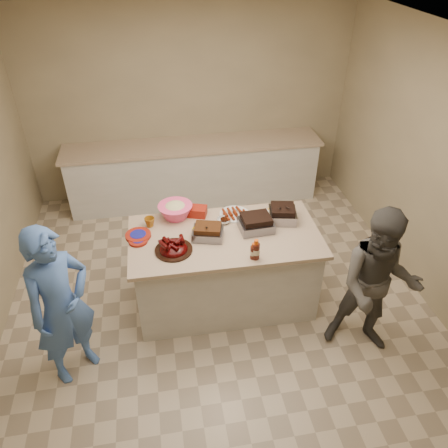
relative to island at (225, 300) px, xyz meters
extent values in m
cube|color=#47230F|center=(-0.17, -0.01, 0.90)|extent=(0.34, 0.29, 0.09)
cube|color=black|center=(0.32, 0.05, 0.90)|extent=(0.34, 0.29, 0.10)
cube|color=gray|center=(0.63, 0.16, 0.90)|extent=(0.33, 0.33, 0.11)
cylinder|color=silver|center=(0.16, 0.34, 0.90)|extent=(0.36, 0.36, 0.05)
cube|color=yellow|center=(0.65, 0.25, 0.90)|extent=(0.31, 0.25, 0.07)
cylinder|color=#43160D|center=(0.22, -0.40, 0.90)|extent=(0.07, 0.07, 0.21)
cylinder|color=#43160D|center=(0.19, -0.40, 0.90)|extent=(0.06, 0.06, 0.17)
cylinder|color=gold|center=(-0.30, 0.04, 0.90)|extent=(0.04, 0.04, 0.12)
imported|color=silver|center=(0.03, 0.22, 0.90)|extent=(0.14, 0.05, 0.14)
cylinder|color=maroon|center=(-0.85, 0.12, 0.90)|extent=(0.26, 0.26, 0.03)
cylinder|color=maroon|center=(-0.85, 0.03, 0.90)|extent=(0.18, 0.18, 0.03)
imported|color=#945C13|center=(-0.72, 0.28, 0.90)|extent=(0.11, 0.10, 0.11)
cube|color=maroon|center=(-0.22, 0.40, 0.90)|extent=(0.23, 0.20, 0.10)
imported|color=#4973C2|center=(-1.51, -0.62, 0.00)|extent=(1.47, 1.59, 0.38)
imported|color=#53504B|center=(1.25, -0.81, 0.00)|extent=(1.25, 1.72, 0.59)
camera|label=1|loc=(-0.60, -3.41, 3.48)|focal=35.00mm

